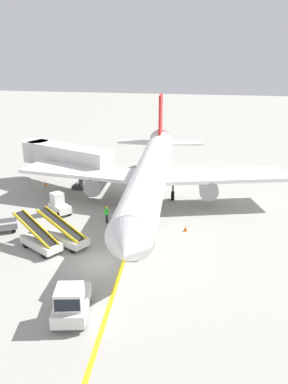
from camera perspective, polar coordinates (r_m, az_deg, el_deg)
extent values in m
plane|color=#9E9B93|center=(29.20, -6.73, -10.50)|extent=(300.00, 300.00, 0.00)
cube|color=yellow|center=(33.09, -1.86, -6.62)|extent=(10.37, 79.40, 0.01)
cylinder|color=white|center=(38.76, 1.03, 2.74)|extent=(7.05, 30.18, 3.30)
cone|color=white|center=(23.75, -2.57, -8.24)|extent=(3.51, 2.79, 3.23)
cone|color=white|center=(54.57, 2.62, 7.95)|extent=(3.46, 3.17, 3.14)
cube|color=white|center=(40.38, 11.88, 2.40)|extent=(13.72, 8.44, 0.36)
cylinder|color=gray|center=(39.59, 9.55, 0.70)|extent=(2.29, 3.41, 1.90)
cube|color=white|center=(41.60, -9.12, 3.06)|extent=(13.32, 5.47, 0.36)
cylinder|color=gray|center=(40.56, -7.17, 1.26)|extent=(2.29, 3.41, 1.90)
cube|color=red|center=(51.61, 2.50, 11.42)|extent=(0.78, 4.00, 5.20)
cube|color=white|center=(51.73, 5.76, 7.25)|extent=(5.60, 3.49, 0.24)
cube|color=white|center=(52.11, -0.90, 7.43)|extent=(5.23, 2.27, 0.24)
cylinder|color=#4C4C51|center=(28.76, -1.10, -7.32)|extent=(0.20, 0.20, 3.12)
cylinder|color=black|center=(29.35, -1.08, -9.56)|extent=(0.42, 0.60, 0.56)
cylinder|color=#4C4C51|center=(41.10, 4.33, 0.88)|extent=(0.20, 0.20, 3.12)
cylinder|color=black|center=(41.45, 4.29, -0.54)|extent=(0.47, 1.00, 0.96)
cylinder|color=#4C4C51|center=(41.46, -1.76, 1.09)|extent=(0.20, 0.20, 3.12)
cylinder|color=black|center=(41.80, -1.75, -0.32)|extent=(0.47, 1.00, 0.96)
cube|color=black|center=(25.38, -1.90, -5.48)|extent=(2.91, 1.35, 0.60)
cube|color=silver|center=(45.95, -11.16, 5.17)|extent=(12.13, 6.76, 2.50)
cylinder|color=silver|center=(50.10, -15.77, 5.96)|extent=(3.20, 3.20, 2.50)
cylinder|color=#59595B|center=(45.35, -9.36, 1.92)|extent=(0.56, 0.56, 2.35)
cube|color=#333338|center=(45.63, -9.30, 0.81)|extent=(1.80, 1.40, 0.50)
cube|color=silver|center=(23.90, -10.65, -16.10)|extent=(2.76, 3.97, 0.80)
cube|color=silver|center=(22.85, -11.05, -15.06)|extent=(1.89, 1.96, 1.10)
cube|color=black|center=(22.23, -11.37, -16.17)|extent=(1.40, 0.44, 0.77)
cylinder|color=black|center=(23.02, -8.99, -18.78)|extent=(0.37, 0.64, 0.60)
cylinder|color=black|center=(23.28, -13.15, -18.60)|extent=(0.37, 0.64, 0.60)
cylinder|color=black|center=(25.04, -8.26, -15.26)|extent=(0.37, 0.64, 0.60)
cylinder|color=black|center=(25.28, -12.03, -15.14)|extent=(0.37, 0.64, 0.60)
cube|color=silver|center=(38.33, -12.41, -2.34)|extent=(2.71, 2.46, 0.70)
cube|color=silver|center=(38.37, -12.80, -0.91)|extent=(1.49, 1.48, 1.10)
cube|color=black|center=(38.80, -13.16, -0.71)|extent=(0.64, 0.84, 0.77)
cylinder|color=black|center=(38.93, -13.68, -2.65)|extent=(0.61, 0.53, 0.60)
cylinder|color=black|center=(39.39, -12.25, -2.28)|extent=(0.61, 0.53, 0.60)
cylinder|color=black|center=(37.53, -12.49, -3.39)|extent=(0.61, 0.53, 0.60)
cylinder|color=black|center=(38.01, -11.03, -2.99)|extent=(0.61, 0.53, 0.60)
cube|color=silver|center=(31.98, -11.37, -6.79)|extent=(4.08, 2.94, 0.60)
cylinder|color=black|center=(32.69, -13.73, -6.96)|extent=(0.64, 0.45, 0.60)
cylinder|color=black|center=(33.40, -12.03, -6.24)|extent=(0.64, 0.45, 0.60)
cylinder|color=black|center=(30.83, -10.59, -8.38)|extent=(0.64, 0.45, 0.60)
cylinder|color=black|center=(31.58, -8.86, -7.58)|extent=(0.64, 0.45, 0.60)
cube|color=black|center=(32.01, -12.20, -4.94)|extent=(4.92, 2.88, 1.76)
cube|color=yellow|center=(31.70, -12.83, -5.00)|extent=(4.60, 2.15, 1.84)
cube|color=yellow|center=(32.22, -11.60, -4.50)|extent=(4.60, 2.15, 1.84)
cube|color=silver|center=(31.71, -15.07, -7.32)|extent=(4.05, 3.14, 0.60)
cylinder|color=black|center=(32.59, -17.26, -7.39)|extent=(0.63, 0.48, 0.60)
cylinder|color=black|center=(33.17, -15.38, -6.72)|extent=(0.63, 0.48, 0.60)
cylinder|color=black|center=(30.53, -14.63, -8.99)|extent=(0.63, 0.48, 0.60)
cylinder|color=black|center=(31.15, -12.67, -8.23)|extent=(0.63, 0.48, 0.60)
cube|color=black|center=(31.78, -15.81, -5.43)|extent=(4.82, 3.18, 1.76)
cube|color=yellow|center=(31.52, -16.52, -5.47)|extent=(4.45, 2.47, 1.84)
cube|color=yellow|center=(31.95, -15.16, -5.00)|extent=(4.45, 2.47, 1.84)
cube|color=#A5A5A8|center=(36.00, -20.56, -4.94)|extent=(3.16, 2.80, 0.16)
cube|color=gray|center=(35.21, -20.60, -5.04)|extent=(2.37, 1.59, 0.50)
cube|color=gray|center=(36.60, -20.62, -4.13)|extent=(2.37, 1.59, 0.50)
cylinder|color=black|center=(35.53, -18.82, -5.52)|extent=(0.37, 0.30, 0.36)
cylinder|color=black|center=(36.63, -18.89, -4.77)|extent=(0.37, 0.30, 0.36)
cylinder|color=#26262D|center=(35.69, -5.56, -3.98)|extent=(0.24, 0.24, 0.85)
cube|color=green|center=(35.42, -5.59, -2.93)|extent=(0.36, 0.22, 0.56)
sphere|color=#9E7051|center=(35.28, -5.61, -2.35)|extent=(0.20, 0.20, 0.20)
sphere|color=yellow|center=(35.26, -5.61, -2.25)|extent=(0.24, 0.24, 0.24)
cone|color=orange|center=(47.57, -14.39, 1.17)|extent=(0.36, 0.36, 0.44)
cone|color=orange|center=(34.22, 6.20, -5.43)|extent=(0.36, 0.36, 0.44)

